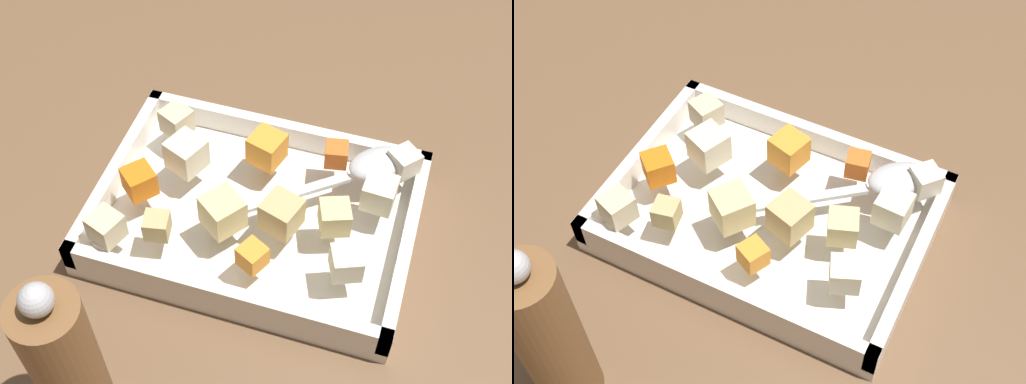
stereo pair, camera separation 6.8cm
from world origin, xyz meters
TOP-DOWN VIEW (x-y plane):
  - ground_plane at (0.00, 0.00)m, footprint 4.00×4.00m
  - baking_dish at (-0.00, -0.01)m, footprint 0.31×0.22m
  - carrot_chunk_front_center at (-0.02, 0.06)m, footprint 0.03×0.03m
  - carrot_chunk_corner_se at (-0.06, -0.08)m, footprint 0.03×0.03m
  - carrot_chunk_back_center at (0.01, -0.06)m, footprint 0.04×0.04m
  - carrot_chunk_far_right at (0.11, 0.01)m, footprint 0.04×0.04m
  - potato_chunk_under_handle at (-0.10, 0.05)m, footprint 0.04×0.04m
  - potato_chunk_near_spoon at (0.02, 0.03)m, footprint 0.05×0.05m
  - potato_chunk_corner_sw at (0.11, -0.07)m, footprint 0.04×0.04m
  - potato_chunk_rim_edge at (0.07, 0.06)m, footprint 0.03×0.03m
  - potato_chunk_mid_right at (-0.08, 0.00)m, footprint 0.04×0.04m
  - potato_chunk_far_left at (-0.03, 0.01)m, footprint 0.04×0.04m
  - potato_chunk_corner_nw at (-0.11, -0.04)m, footprint 0.03×0.03m
  - potato_chunk_corner_ne at (0.08, -0.03)m, footprint 0.04×0.04m
  - potato_chunk_center at (0.12, 0.07)m, footprint 0.04×0.04m
  - parsnip_chunk_heap_top at (-0.13, -0.09)m, footprint 0.04×0.04m
  - serving_spoon at (-0.10, -0.07)m, footprint 0.18×0.15m
  - pepper_mill at (0.07, 0.22)m, footprint 0.05×0.05m

SIDE VIEW (x-z plane):
  - ground_plane at x=0.00m, z-range 0.00..0.00m
  - baking_dish at x=0.00m, z-range -0.01..0.03m
  - serving_spoon at x=-0.10m, z-range 0.04..0.06m
  - carrot_chunk_corner_se at x=-0.06m, z-range 0.04..0.07m
  - carrot_chunk_front_center at x=-0.02m, z-range 0.04..0.07m
  - potato_chunk_rim_edge at x=0.07m, z-range 0.04..0.07m
  - parsnip_chunk_heap_top at x=-0.13m, z-range 0.04..0.07m
  - potato_chunk_under_handle at x=-0.10m, z-range 0.04..0.07m
  - potato_chunk_corner_sw at x=0.11m, z-range 0.04..0.07m
  - potato_chunk_center at x=0.12m, z-range 0.04..0.07m
  - carrot_chunk_far_right at x=0.11m, z-range 0.04..0.07m
  - potato_chunk_mid_right at x=-0.08m, z-range 0.04..0.07m
  - potato_chunk_corner_nw at x=-0.11m, z-range 0.04..0.07m
  - carrot_chunk_back_center at x=0.01m, z-range 0.04..0.07m
  - potato_chunk_far_left at x=-0.03m, z-range 0.04..0.08m
  - potato_chunk_corner_ne at x=0.08m, z-range 0.04..0.08m
  - potato_chunk_near_spoon at x=0.02m, z-range 0.04..0.08m
  - pepper_mill at x=0.07m, z-range -0.01..0.19m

